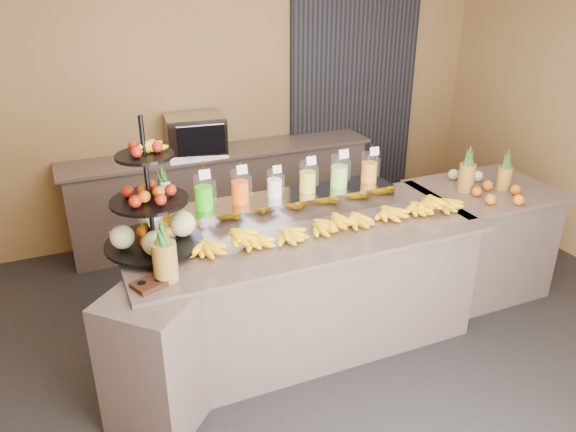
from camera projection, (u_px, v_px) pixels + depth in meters
ground at (319, 362)px, 4.04m from camera, size 6.00×6.00×0.00m
room_envelope at (300, 78)px, 3.99m from camera, size 6.04×5.02×2.82m
buffet_counter at (290, 292)px, 4.02m from camera, size 2.75×1.25×0.93m
right_counter at (478, 239)px, 4.79m from camera, size 1.08×0.88×0.93m
back_ledge at (223, 193)px, 5.73m from camera, size 3.10×0.55×0.93m
pitcher_tray at (275, 207)px, 4.07m from camera, size 1.85×0.30×0.15m
juice_pitcher_orange_a at (166, 203)px, 3.72m from camera, size 0.11×0.11×0.26m
juice_pitcher_green at (204, 194)px, 3.81m from camera, size 0.13×0.13×0.31m
juice_pitcher_orange_b at (240, 189)px, 3.90m from camera, size 0.13×0.13×0.31m
juice_pitcher_milk at (275, 186)px, 4.00m from camera, size 0.11×0.11×0.27m
juice_pitcher_lemon at (308, 179)px, 4.09m from camera, size 0.12×0.13×0.30m
juice_pitcher_lime at (339, 173)px, 4.18m from camera, size 0.13×0.14×0.32m
juice_pitcher_orange_c at (369, 169)px, 4.28m from camera, size 0.13×0.13×0.30m
banana_heap at (337, 219)px, 3.90m from camera, size 2.08×0.19×0.17m
fruit_stand at (158, 217)px, 3.55m from camera, size 0.79×0.79×0.88m
condiment_caddy at (151, 284)px, 3.22m from camera, size 0.24×0.21×0.03m
pineapple_left_a at (165, 257)px, 3.22m from camera, size 0.14×0.14×0.40m
pineapple_left_b at (165, 204)px, 3.86m from camera, size 0.16×0.16×0.46m
right_fruit_pile at (491, 186)px, 4.46m from camera, size 0.43×0.41×0.22m
oven_warmer at (196, 135)px, 5.37m from camera, size 0.59×0.45×0.37m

